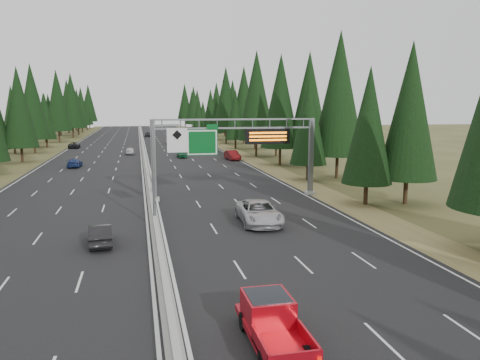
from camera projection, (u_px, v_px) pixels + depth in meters
name	position (u px, v px, depth m)	size (l,w,h in m)	color
road	(144.00, 154.00, 88.33)	(32.00, 260.00, 0.08)	black
shoulder_right	(236.00, 153.00, 92.10)	(3.60, 260.00, 0.06)	olive
shoulder_left	(44.00, 157.00, 84.57)	(3.60, 260.00, 0.06)	#42431F
median_barrier	(144.00, 152.00, 88.27)	(0.70, 260.00, 0.85)	gray
sign_gantry	(242.00, 145.00, 45.87)	(16.75, 0.98, 7.80)	slate
hov_sign_pole	(161.00, 165.00, 34.63)	(2.80, 0.50, 8.00)	slate
tree_row_right	(283.00, 102.00, 75.03)	(12.14, 244.69, 18.91)	black
tree_row_left	(13.00, 105.00, 80.22)	(12.02, 240.92, 18.89)	black
silver_minivan	(259.00, 212.00, 36.14)	(2.90, 6.29, 1.75)	#B4B3B8
red_pickup	(270.00, 318.00, 17.97)	(1.87, 5.23, 1.71)	black
car_ahead_green	(182.00, 154.00, 82.44)	(1.51, 3.76, 1.28)	#13542E
car_ahead_dkred	(232.00, 155.00, 78.87)	(1.69, 4.84, 1.60)	#5F0D10
car_ahead_dkgrey	(181.00, 147.00, 95.95)	(2.11, 5.20, 1.51)	black
car_ahead_white	(172.00, 141.00, 110.94)	(2.49, 5.40, 1.50)	silver
car_ahead_far	(148.00, 134.00, 139.18)	(1.66, 4.13, 1.41)	black
car_onc_near	(100.00, 234.00, 30.62)	(1.43, 4.11, 1.36)	black
car_onc_blue	(75.00, 163.00, 69.56)	(1.79, 4.40, 1.28)	navy
car_onc_white	(130.00, 151.00, 87.94)	(1.62, 4.02, 1.37)	silver
car_onc_far	(74.00, 145.00, 101.15)	(2.16, 4.69, 1.30)	black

